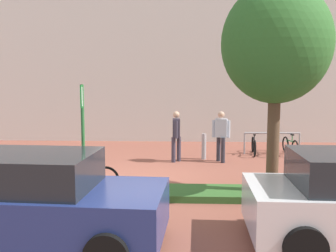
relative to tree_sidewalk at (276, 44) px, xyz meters
The scene contains 11 objects.
ground_plane 5.24m from the tree_sidewalk, 152.25° to the left, with size 60.00×60.00×0.00m, color brown.
building_facade 9.80m from the tree_sidewalk, 110.72° to the left, with size 28.00×1.20×10.00m, color silver.
planter_strip 5.00m from the tree_sidewalk, behind, with size 7.00×1.10×0.16m, color #336028.
tree_sidewalk is the anchor object (origin of this frame).
parking_sign_post 4.79m from the tree_sidewalk, behind, with size 0.08×0.36×2.63m.
bike_at_sign 5.47m from the tree_sidewalk, behind, with size 1.68×0.42×0.86m.
bike_rack_cluster 6.46m from the tree_sidewalk, 77.28° to the left, with size 2.11×1.62×0.83m.
bollard_steel 5.56m from the tree_sidewalk, 107.09° to the left, with size 0.16×0.16×0.90m, color #ADADB2.
person_suited_dark 5.25m from the tree_sidewalk, 120.36° to the left, with size 0.32×0.61×1.72m.
person_casual_tan 4.80m from the tree_sidewalk, 101.55° to the left, with size 0.60×0.41×1.72m.
car_navy_sedan 6.07m from the tree_sidewalk, 147.77° to the right, with size 4.40×2.22×1.54m.
Camera 1 is at (1.37, -10.63, 2.67)m, focal length 40.90 mm.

